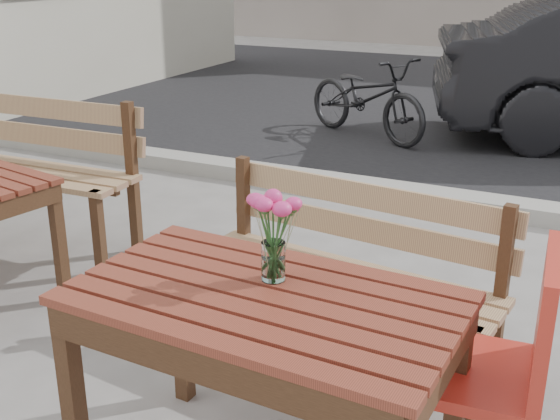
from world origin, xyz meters
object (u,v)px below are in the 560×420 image
Objects in this scene: main_table at (264,329)px; main_vase at (273,224)px; bicycle at (367,97)px; red_chair at (500,360)px.

main_table is 0.33m from main_vase.
main_vase is 0.20× the size of bicycle.
bicycle is (-1.31, 4.79, -0.53)m from main_vase.
main_table is 4.05× the size of main_vase.
red_chair reaches higher than bicycle.
red_chair is 2.93× the size of main_vase.
bicycle is (-1.33, 4.90, -0.22)m from main_table.
bicycle reaches higher than main_table.
bicycle is (-2.02, 4.59, -0.11)m from red_chair.
main_vase is at bearing 102.90° from main_table.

